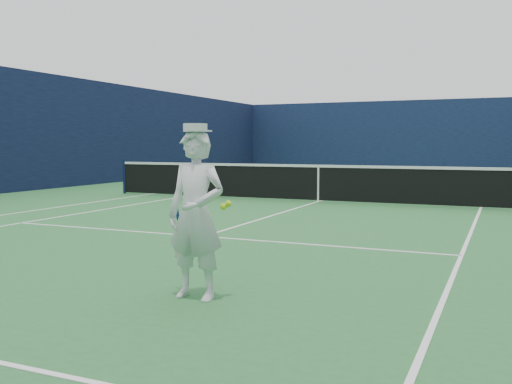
% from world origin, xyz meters
% --- Properties ---
extents(ground, '(80.00, 80.00, 0.00)m').
position_xyz_m(ground, '(0.00, 0.00, 0.00)').
color(ground, '#286931').
rests_on(ground, ground).
extents(court_markings, '(11.03, 23.83, 0.01)m').
position_xyz_m(court_markings, '(0.00, 0.00, 0.00)').
color(court_markings, white).
rests_on(court_markings, ground).
extents(windscreen_fence, '(20.12, 36.12, 4.00)m').
position_xyz_m(windscreen_fence, '(0.00, 0.00, 2.00)').
color(windscreen_fence, '#101B3B').
rests_on(windscreen_fence, ground).
extents(tennis_net, '(12.88, 0.09, 1.07)m').
position_xyz_m(tennis_net, '(0.00, 0.00, 0.55)').
color(tennis_net, '#141E4C').
rests_on(tennis_net, ground).
extents(tennis_player, '(0.77, 0.47, 1.77)m').
position_xyz_m(tennis_player, '(1.80, -9.80, 0.86)').
color(tennis_player, white).
rests_on(tennis_player, ground).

